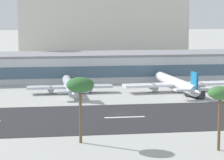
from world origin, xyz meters
name	(u,v)px	position (x,y,z in m)	size (l,w,h in m)	color
ground_plane	(118,113)	(0.00, 0.00, 0.00)	(1400.00, 1400.00, 0.00)	#A8A8A3
runway_strip	(122,117)	(0.00, -5.83, 0.04)	(800.00, 39.29, 0.08)	#262628
runway_centreline_dash_4	(125,117)	(0.94, -5.83, 0.09)	(12.00, 1.20, 0.01)	white
terminal_building	(111,66)	(8.79, 78.22, 6.01)	(191.60, 28.43, 12.02)	silver
distant_hotel_block	(103,25)	(19.30, 194.25, 21.34)	(114.89, 31.00, 42.69)	beige
airliner_black_tail_gate_0	(70,86)	(-12.58, 39.03, 2.75)	(32.67, 41.30, 8.62)	silver
airliner_blue_tail_gate_1	(177,84)	(29.02, 37.18, 3.09)	(42.82, 46.48, 9.70)	silver
service_fuel_truck_0	(195,92)	(31.58, 23.43, 2.03)	(5.90, 8.81, 3.95)	#2D3338
palm_tree_1	(220,95)	(16.06, -42.65, 12.68)	(5.46, 5.46, 14.57)	brown
palm_tree_2	(80,86)	(-14.08, -31.89, 13.64)	(6.51, 6.51, 15.73)	brown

